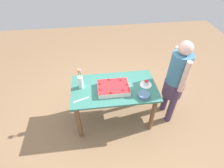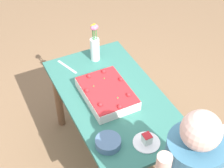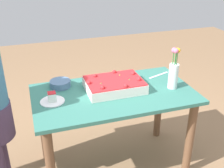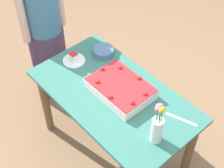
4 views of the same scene
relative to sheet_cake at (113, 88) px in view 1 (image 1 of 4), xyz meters
name	(u,v)px [view 1 (image 1 of 4)]	position (x,y,z in m)	size (l,w,h in m)	color
ground_plane	(114,118)	(0.02, 0.05, -0.80)	(8.00, 8.00, 0.00)	#8E6B4B
dining_table	(114,94)	(0.02, 0.05, -0.18)	(1.31, 0.74, 0.76)	#357466
sheet_cake	(113,88)	(0.00, 0.00, 0.00)	(0.47, 0.34, 0.11)	white
serving_plate_with_slice	(146,84)	(0.52, 0.05, -0.02)	(0.19, 0.19, 0.08)	white
cake_knife	(81,100)	(-0.48, -0.15, -0.04)	(0.24, 0.02, 0.00)	silver
flower_vase	(80,80)	(-0.48, 0.12, 0.10)	(0.08, 0.08, 0.35)	white
fruit_bowl	(144,95)	(0.42, -0.19, -0.02)	(0.18, 0.18, 0.06)	slate
person_standing	(176,79)	(0.98, 0.02, 0.05)	(0.31, 0.45, 1.49)	#463552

